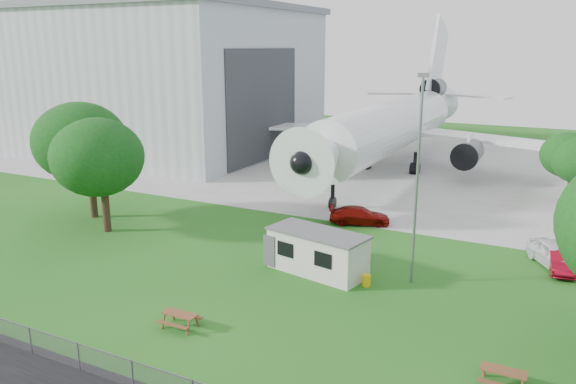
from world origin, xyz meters
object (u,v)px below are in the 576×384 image
at_px(hangar, 141,77).
at_px(airliner, 394,123).
at_px(site_cabin, 318,252).
at_px(picnic_west, 181,327).

height_order(hangar, airliner, hangar).
relative_size(hangar, site_cabin, 6.18).
bearing_deg(site_cabin, hangar, 142.69).
bearing_deg(airliner, site_cabin, -81.43).
bearing_deg(picnic_west, airliner, 91.51).
height_order(airliner, site_cabin, airliner).
distance_m(airliner, picnic_west, 40.71).
xyz_separation_m(airliner, picnic_west, (1.49, -40.34, -5.27)).
distance_m(airliner, site_cabin, 31.41).
bearing_deg(picnic_west, site_cabin, 71.09).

